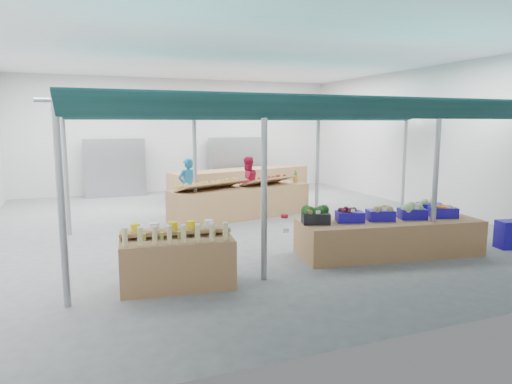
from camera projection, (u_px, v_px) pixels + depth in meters
floor at (239, 225)px, 11.56m from camera, size 13.00×13.00×0.00m
hall at (221, 120)px, 12.49m from camera, size 13.00×13.00×13.00m
pole_grid at (298, 157)px, 9.96m from camera, size 10.00×4.60×3.00m
awnings at (299, 113)px, 9.82m from camera, size 9.50×7.08×0.30m
back_shelving_left at (115, 168)px, 16.01m from camera, size 2.00×0.50×2.00m
back_shelving_right at (236, 164)px, 17.66m from camera, size 2.00×0.50×2.00m
bottle_shelf at (177, 260)px, 7.16m from camera, size 1.82×1.25×1.05m
veg_counter at (388, 237)px, 8.95m from camera, size 3.67×1.72×0.69m
fruit_counter at (241, 202)px, 12.39m from camera, size 4.06×1.68×0.85m
far_counter at (242, 183)px, 16.11m from camera, size 5.42×2.47×0.96m
crate_stack at (509, 234)px, 9.37m from camera, size 0.54×0.43×0.58m
vendor_left at (188, 186)px, 12.91m from camera, size 0.64×0.48×1.58m
vendor_right at (247, 183)px, 13.57m from camera, size 0.87×0.73×1.58m
crate_broccoli at (316, 215)px, 8.54m from camera, size 0.58×0.49×0.35m
crate_beets at (350, 215)px, 8.70m from camera, size 0.58×0.49×0.29m
crate_celeriac at (380, 213)px, 8.83m from camera, size 0.58×0.49×0.31m
crate_cabbage at (412, 211)px, 8.98m from camera, size 0.58×0.49×0.35m
crate_carrots at (443, 212)px, 9.14m from camera, size 0.58×0.49×0.29m
sparrow at (310, 212)px, 8.38m from camera, size 0.12×0.09×0.11m
pole_ribbon at (285, 218)px, 7.18m from camera, size 0.12×0.12×0.28m
apple_heap_yellow at (211, 184)px, 11.73m from camera, size 2.02×1.36×0.27m
apple_heap_red at (267, 179)px, 12.66m from camera, size 1.65×1.21×0.27m
pineapple at (296, 177)px, 13.18m from camera, size 0.14×0.14×0.39m
crate_extra at (430, 206)px, 9.56m from camera, size 0.61×0.54×0.32m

